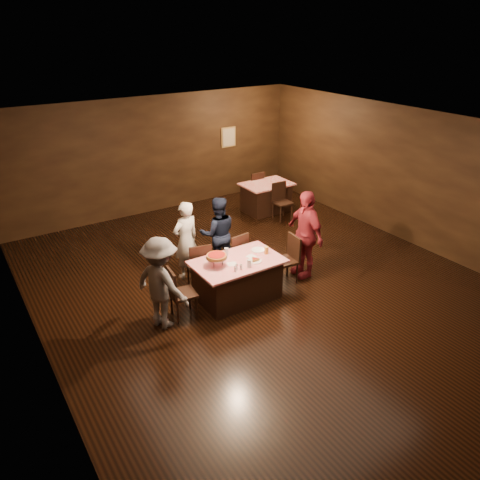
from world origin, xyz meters
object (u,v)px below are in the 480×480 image
chair_end_right (285,260)px  diner_red_shirt (305,234)px  diner_white_jacket (186,240)px  diner_navy_hoodie (218,234)px  back_table (266,197)px  chair_far_right (234,254)px  glass_front_left (249,263)px  glass_back (226,252)px  main_table (238,279)px  chair_back_near (283,202)px  chair_end_left (183,293)px  diner_grey_knit (161,283)px  pizza_stand (217,256)px  plate_empty (258,250)px  chair_back_far (254,188)px  glass_amber (266,250)px  chair_far_left (198,264)px

chair_end_right → diner_red_shirt: bearing=100.0°
diner_white_jacket → diner_navy_hoodie: diner_white_jacket is taller
back_table → chair_far_right: bearing=-136.2°
glass_front_left → glass_back: size_ratio=1.00×
main_table → chair_back_near: bearing=40.3°
chair_end_left → glass_back: 1.15m
back_table → chair_end_left: bearing=-141.7°
diner_navy_hoodie → diner_red_shirt: bearing=159.2°
chair_end_left → diner_grey_knit: 0.51m
diner_red_shirt → glass_front_left: (-1.54, -0.34, -0.05)m
pizza_stand → plate_empty: 0.97m
chair_back_near → diner_white_jacket: 3.66m
chair_back_far → glass_back: size_ratio=6.79×
glass_amber → glass_back: 0.74m
chair_back_near → pizza_stand: 4.25m
pizza_stand → glass_amber: size_ratio=2.71×
diner_navy_hoodie → glass_amber: 1.29m
chair_end_right → glass_back: (-1.15, 0.30, 0.37)m
diner_grey_knit → chair_back_near: bearing=-84.0°
chair_end_right → diner_white_jacket: 1.97m
glass_back → back_table: bearing=43.9°
diner_navy_hoodie → pizza_stand: size_ratio=4.08×
chair_far_left → plate_empty: (0.95, -0.60, 0.30)m
chair_end_right → glass_back: size_ratio=6.79×
diner_navy_hoodie → main_table: bearing=97.0°
diner_white_jacket → diner_red_shirt: bearing=138.3°
main_table → diner_red_shirt: (1.59, 0.04, 0.50)m
chair_end_left → chair_back_far: 5.62m
main_table → back_table: size_ratio=1.23×
pizza_stand → diner_navy_hoodie: bearing=58.5°
chair_end_left → diner_white_jacket: 1.45m
chair_end_left → chair_back_near: same height
main_table → diner_navy_hoodie: 1.30m
back_table → plate_empty: plate_empty is taller
chair_far_left → diner_grey_knit: size_ratio=0.59×
diner_red_shirt → pizza_stand: (-1.99, 0.01, 0.06)m
chair_back_near → glass_back: size_ratio=6.79×
diner_grey_knit → glass_back: bearing=-101.0°
main_table → chair_end_right: 1.10m
chair_end_left → diner_white_jacket: size_ratio=0.60×
glass_front_left → glass_amber: bearing=24.4°
diner_white_jacket → glass_back: bearing=99.8°
plate_empty → glass_front_left: bearing=-138.0°
main_table → chair_end_right: size_ratio=1.68×
plate_empty → glass_back: bearing=166.0°
chair_back_near → main_table: bearing=-137.3°
glass_amber → diner_grey_knit: bearing=179.3°
back_table → chair_end_right: 3.76m
diner_white_jacket → diner_red_shirt: size_ratio=0.89×
back_table → chair_end_left: chair_end_left is taller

